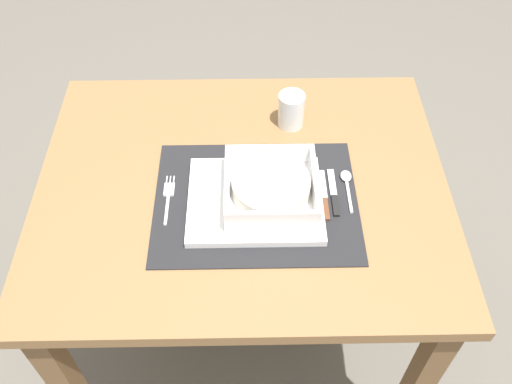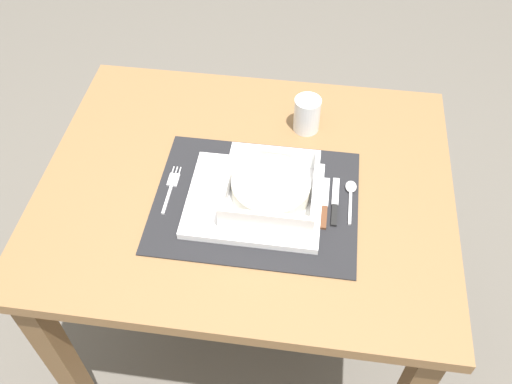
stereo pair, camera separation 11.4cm
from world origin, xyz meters
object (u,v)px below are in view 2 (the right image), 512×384
Objects in this scene: porridge_bowl at (271,190)px; fork at (172,186)px; spoon at (351,191)px; drinking_glass at (307,116)px; dining_table at (247,213)px; butter_knife at (335,204)px; bread_knife at (325,206)px.

fork is at bearing 176.03° from porridge_bowl.
spoon is 0.22m from drinking_glass.
drinking_glass is at bearing 58.60° from dining_table.
bread_knife is at bearing -165.04° from butter_knife.
porridge_bowl is 0.25m from drinking_glass.
bread_knife is (0.33, -0.01, 0.00)m from fork.
dining_table is 0.21m from bread_knife.
dining_table is 7.67× the size of spoon.
butter_knife is at bearing -127.30° from spoon.
dining_table is at bearing 164.28° from butter_knife.
butter_knife is at bearing -12.30° from dining_table.
dining_table is 0.20m from fork.
drinking_glass reaches higher than butter_knife.
butter_knife is at bearing 20.96° from bread_knife.
bread_knife is at bearing -137.08° from spoon.
butter_knife is at bearing -71.16° from drinking_glass.
drinking_glass is (-0.06, 0.24, 0.03)m from bread_knife.
butter_knife is (-0.03, -0.04, -0.00)m from spoon.
drinking_glass reaches higher than dining_table.
porridge_bowl is 0.22m from fork.
spoon is 0.05m from butter_knife.
porridge_bowl is 1.41× the size of fork.
drinking_glass is (-0.08, 0.23, 0.03)m from butter_knife.
fork is at bearing -140.21° from drinking_glass.
dining_table is at bearing -179.20° from spoon.
porridge_bowl is 1.45× the size of butter_knife.
spoon reaches higher than fork.
porridge_bowl is 0.18m from spoon.
drinking_glass reaches higher than bread_knife.
porridge_bowl is at bearing -102.98° from drinking_glass.
drinking_glass is at bearing 106.27° from bread_knife.
dining_table is at bearing 15.26° from fork.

